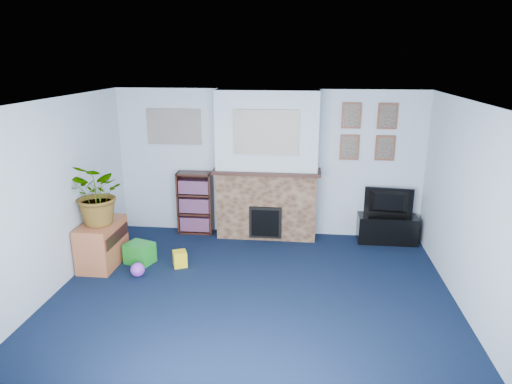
# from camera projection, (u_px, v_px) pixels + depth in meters

# --- Properties ---
(floor) EXTENTS (5.00, 4.50, 0.01)m
(floor) POSITION_uv_depth(u_px,v_px,m) (252.00, 298.00, 5.68)
(floor) COLOR black
(floor) RESTS_ON ground
(ceiling) EXTENTS (5.00, 4.50, 0.01)m
(ceiling) POSITION_uv_depth(u_px,v_px,m) (251.00, 102.00, 4.99)
(ceiling) COLOR white
(ceiling) RESTS_ON wall_back
(wall_back) EXTENTS (5.00, 0.04, 2.40)m
(wall_back) POSITION_uv_depth(u_px,v_px,m) (268.00, 163.00, 7.48)
(wall_back) COLOR #AEBED2
(wall_back) RESTS_ON ground
(wall_front) EXTENTS (5.00, 0.04, 2.40)m
(wall_front) POSITION_uv_depth(u_px,v_px,m) (213.00, 307.00, 3.19)
(wall_front) COLOR #AEBED2
(wall_front) RESTS_ON ground
(wall_left) EXTENTS (0.04, 4.50, 2.40)m
(wall_left) POSITION_uv_depth(u_px,v_px,m) (50.00, 199.00, 5.60)
(wall_left) COLOR #AEBED2
(wall_left) RESTS_ON ground
(wall_right) EXTENTS (0.04, 4.50, 2.40)m
(wall_right) POSITION_uv_depth(u_px,v_px,m) (474.00, 214.00, 5.07)
(wall_right) COLOR #AEBED2
(wall_right) RESTS_ON ground
(chimney_breast) EXTENTS (1.72, 0.50, 2.40)m
(chimney_breast) POSITION_uv_depth(u_px,v_px,m) (267.00, 167.00, 7.29)
(chimney_breast) COLOR brown
(chimney_breast) RESTS_ON ground
(collage_main) EXTENTS (1.00, 0.03, 0.68)m
(collage_main) POSITION_uv_depth(u_px,v_px,m) (266.00, 132.00, 6.92)
(collage_main) COLOR gray
(collage_main) RESTS_ON chimney_breast
(collage_left) EXTENTS (0.90, 0.03, 0.58)m
(collage_left) POSITION_uv_depth(u_px,v_px,m) (174.00, 127.00, 7.46)
(collage_left) COLOR gray
(collage_left) RESTS_ON wall_back
(portrait_tl) EXTENTS (0.30, 0.03, 0.40)m
(portrait_tl) POSITION_uv_depth(u_px,v_px,m) (351.00, 116.00, 7.09)
(portrait_tl) COLOR brown
(portrait_tl) RESTS_ON wall_back
(portrait_tr) EXTENTS (0.30, 0.03, 0.40)m
(portrait_tr) POSITION_uv_depth(u_px,v_px,m) (387.00, 116.00, 7.04)
(portrait_tr) COLOR brown
(portrait_tr) RESTS_ON wall_back
(portrait_bl) EXTENTS (0.30, 0.03, 0.40)m
(portrait_bl) POSITION_uv_depth(u_px,v_px,m) (349.00, 147.00, 7.24)
(portrait_bl) COLOR brown
(portrait_bl) RESTS_ON wall_back
(portrait_br) EXTENTS (0.30, 0.03, 0.40)m
(portrait_br) POSITION_uv_depth(u_px,v_px,m) (385.00, 148.00, 7.18)
(portrait_br) COLOR brown
(portrait_br) RESTS_ON wall_back
(tv_stand) EXTENTS (0.93, 0.39, 0.44)m
(tv_stand) POSITION_uv_depth(u_px,v_px,m) (387.00, 228.00, 7.34)
(tv_stand) COLOR black
(tv_stand) RESTS_ON ground
(television) EXTENTS (0.77, 0.18, 0.44)m
(television) POSITION_uv_depth(u_px,v_px,m) (389.00, 203.00, 7.24)
(television) COLOR black
(television) RESTS_ON tv_stand
(bookshelf) EXTENTS (0.58, 0.28, 1.05)m
(bookshelf) POSITION_uv_depth(u_px,v_px,m) (196.00, 204.00, 7.67)
(bookshelf) COLOR black
(bookshelf) RESTS_ON ground
(sideboard) EXTENTS (0.46, 0.82, 0.64)m
(sideboard) POSITION_uv_depth(u_px,v_px,m) (102.00, 242.00, 6.50)
(sideboard) COLOR #A35634
(sideboard) RESTS_ON ground
(potted_plant) EXTENTS (1.01, 0.96, 0.88)m
(potted_plant) POSITION_uv_depth(u_px,v_px,m) (99.00, 194.00, 6.24)
(potted_plant) COLOR #26661E
(potted_plant) RESTS_ON sideboard
(mantel_clock) EXTENTS (0.10, 0.06, 0.14)m
(mantel_clock) POSITION_uv_depth(u_px,v_px,m) (263.00, 166.00, 7.24)
(mantel_clock) COLOR gold
(mantel_clock) RESTS_ON chimney_breast
(mantel_candle) EXTENTS (0.05, 0.05, 0.18)m
(mantel_candle) POSITION_uv_depth(u_px,v_px,m) (287.00, 166.00, 7.20)
(mantel_candle) COLOR #B2BFC6
(mantel_candle) RESTS_ON chimney_breast
(mantel_teddy) EXTENTS (0.13, 0.13, 0.13)m
(mantel_teddy) POSITION_uv_depth(u_px,v_px,m) (229.00, 165.00, 7.30)
(mantel_teddy) COLOR gray
(mantel_teddy) RESTS_ON chimney_breast
(mantel_can) EXTENTS (0.06, 0.06, 0.13)m
(mantel_can) POSITION_uv_depth(u_px,v_px,m) (316.00, 168.00, 7.16)
(mantel_can) COLOR yellow
(mantel_can) RESTS_ON chimney_breast
(green_crate) EXTENTS (0.45, 0.41, 0.30)m
(green_crate) POSITION_uv_depth(u_px,v_px,m) (140.00, 254.00, 6.61)
(green_crate) COLOR #198C26
(green_crate) RESTS_ON ground
(toy_ball) EXTENTS (0.19, 0.19, 0.19)m
(toy_ball) POSITION_uv_depth(u_px,v_px,m) (138.00, 270.00, 6.21)
(toy_ball) COLOR purple
(toy_ball) RESTS_ON ground
(toy_block) EXTENTS (0.24, 0.24, 0.23)m
(toy_block) POSITION_uv_depth(u_px,v_px,m) (180.00, 259.00, 6.50)
(toy_block) COLOR yellow
(toy_block) RESTS_ON ground
(toy_tube) EXTENTS (0.34, 0.15, 0.20)m
(toy_tube) POSITION_uv_depth(u_px,v_px,m) (139.00, 248.00, 6.97)
(toy_tube) COLOR purple
(toy_tube) RESTS_ON ground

